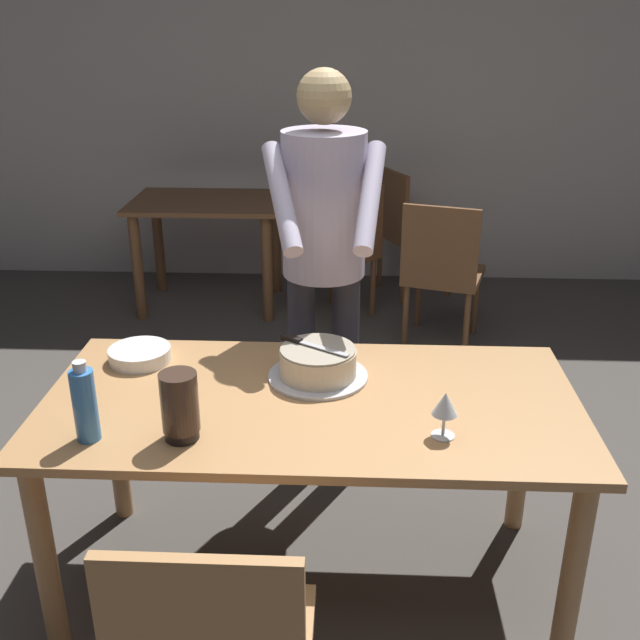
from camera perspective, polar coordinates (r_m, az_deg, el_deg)
The scene contains 14 objects.
ground_plane at distance 2.83m, azimuth -0.63°, elevation -19.48°, with size 14.00×14.00×0.00m, color #4C4742.
back_wall at distance 5.50m, azimuth 1.37°, elevation 17.10°, with size 10.00×0.12×2.70m, color beige.
main_dining_table at distance 2.44m, azimuth -0.70°, elevation -8.24°, with size 1.73×0.86×0.75m.
cake_on_platter at distance 2.49m, azimuth -0.16°, elevation -3.43°, with size 0.34×0.34×0.11m.
cake_knife at distance 2.50m, azimuth -1.51°, elevation -1.69°, with size 0.24×0.16×0.02m.
plate_stack at distance 2.70m, azimuth -13.76°, elevation -2.62°, with size 0.22×0.22×0.05m.
wine_glass_near at distance 2.17m, azimuth 9.65°, elevation -6.53°, with size 0.08×0.08×0.14m.
water_bottle at distance 2.23m, azimuth -17.74°, elevation -6.21°, with size 0.07×0.07×0.25m.
hurricane_lamp at distance 2.17m, azimuth -10.79°, elevation -6.54°, with size 0.11×0.11×0.21m.
person_cutting_cake at distance 2.85m, azimuth 0.30°, elevation 5.94°, with size 0.47×0.56×1.72m.
background_table at distance 5.04m, azimuth -8.65°, elevation 7.37°, with size 1.00×0.70×0.74m.
background_chair_0 at distance 4.41m, azimuth 9.41°, elevation 3.88°, with size 0.55×0.55×0.90m.
background_chair_1 at distance 4.75m, azimuth 1.84°, elevation 5.55°, with size 0.62×0.62×0.90m.
background_chair_2 at distance 5.26m, azimuth 6.69°, elevation 7.17°, with size 0.59×0.59×0.90m.
Camera 1 is at (0.13, -2.09, 1.91)m, focal length 41.36 mm.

